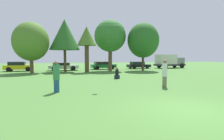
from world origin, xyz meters
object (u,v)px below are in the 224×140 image
at_px(person_thrower, 56,77).
at_px(frisbee, 101,62).
at_px(parked_car_yellow, 19,66).
at_px(parked_car_black, 138,65).
at_px(delivery_truck_grey, 169,61).
at_px(bystander_sitting, 117,74).
at_px(tree_4, 143,40).
at_px(tree_0, 31,42).
at_px(tree_1, 65,35).
at_px(tree_3, 110,36).
at_px(person_catcher, 165,73).
at_px(parked_car_white, 63,66).
at_px(tree_2, 87,37).
at_px(parked_car_green, 103,65).

height_order(person_thrower, frisbee, person_thrower).
bearing_deg(parked_car_yellow, parked_car_black, -0.46).
xyz_separation_m(person_thrower, delivery_truck_grey, (19.92, 18.39, 0.43)).
height_order(bystander_sitting, tree_4, tree_4).
bearing_deg(tree_0, delivery_truck_grey, 10.14).
bearing_deg(tree_1, person_thrower, -94.51).
bearing_deg(tree_3, bystander_sitting, -102.89).
xyz_separation_m(person_catcher, parked_car_yellow, (-11.97, 18.27, -0.25)).
bearing_deg(frisbee, tree_1, 94.95).
height_order(tree_1, tree_4, tree_1).
relative_size(frisbee, parked_car_yellow, 0.07).
bearing_deg(tree_4, parked_car_white, 161.51).
xyz_separation_m(frisbee, delivery_truck_grey, (17.42, 18.71, -0.40)).
bearing_deg(person_thrower, tree_4, 50.23).
relative_size(frisbee, parked_car_black, 0.07).
height_order(person_catcher, frisbee, person_catcher).
distance_m(frisbee, delivery_truck_grey, 25.56).
xyz_separation_m(person_catcher, tree_2, (-2.98, 13.54, 3.63)).
distance_m(person_thrower, frisbee, 2.66).
xyz_separation_m(person_thrower, tree_4, (12.30, 13.77, 3.56)).
relative_size(tree_0, tree_1, 0.90).
relative_size(tree_0, parked_car_white, 1.46).
bearing_deg(tree_4, tree_3, 165.63).
distance_m(bystander_sitting, parked_car_yellow, 16.56).
relative_size(bystander_sitting, tree_0, 0.17).
bearing_deg(tree_4, person_catcher, -111.19).
distance_m(tree_2, tree_3, 4.10).
distance_m(frisbee, bystander_sitting, 6.36).
relative_size(tree_0, parked_car_yellow, 1.62).
distance_m(parked_car_white, parked_car_green, 6.52).
xyz_separation_m(bystander_sitting, tree_0, (-8.32, 9.09, 3.50)).
bearing_deg(tree_3, parked_car_white, 158.71).
xyz_separation_m(frisbee, parked_car_green, (4.91, 18.88, -1.07)).
distance_m(person_catcher, parked_car_white, 18.76).
height_order(tree_2, parked_car_yellow, tree_2).
bearing_deg(frisbee, parked_car_white, 94.92).
height_order(tree_3, parked_car_white, tree_3).
bearing_deg(tree_0, frisbee, -69.52).
bearing_deg(tree_1, tree_0, -171.05).
distance_m(bystander_sitting, parked_car_white, 13.12).
height_order(person_catcher, tree_0, tree_0).
bearing_deg(parked_car_white, frisbee, -86.42).
bearing_deg(tree_4, tree_2, -176.75).
xyz_separation_m(tree_0, tree_1, (4.14, 0.65, 1.07)).
bearing_deg(person_catcher, tree_3, -90.75).
distance_m(tree_4, parked_car_white, 12.55).
height_order(bystander_sitting, tree_3, tree_3).
relative_size(person_thrower, tree_0, 0.28).
relative_size(bystander_sitting, delivery_truck_grey, 0.19).
bearing_deg(parked_car_yellow, parked_car_green, 1.08).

